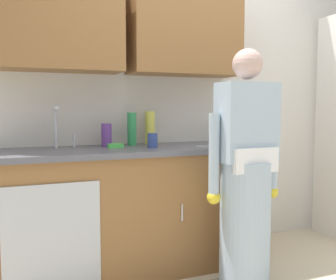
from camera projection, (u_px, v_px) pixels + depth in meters
name	position (u px, v px, depth m)	size (l,w,h in m)	color
kitchen_wall_with_uppers	(167.00, 79.00, 3.23)	(4.80, 0.44, 2.70)	beige
counter_cabinet	(131.00, 212.00, 2.88)	(1.90, 0.62, 0.90)	brown
countertop	(131.00, 150.00, 2.85)	(1.96, 0.66, 0.04)	#595960
sink	(64.00, 152.00, 2.68)	(0.50, 0.36, 0.35)	#B7BABF
person_at_sink	(245.00, 189.00, 2.56)	(0.55, 0.34, 1.62)	white
bottle_soap	(226.00, 130.00, 3.34)	(0.08, 0.08, 0.20)	silver
bottle_dish_liquid	(132.00, 129.00, 3.00)	(0.07, 0.07, 0.26)	#2D8C4C
bottle_water_tall	(107.00, 135.00, 2.92)	(0.08, 0.08, 0.18)	#66388C
bottle_cleaner_spray	(150.00, 128.00, 3.10)	(0.08, 0.08, 0.27)	#D8D14C
cup_by_sink	(152.00, 140.00, 2.83)	(0.08, 0.08, 0.11)	#33478C
knife_on_counter	(211.00, 146.00, 2.91)	(0.24, 0.02, 0.01)	silver
sponge	(115.00, 146.00, 2.82)	(0.11, 0.07, 0.03)	#4CBF4C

